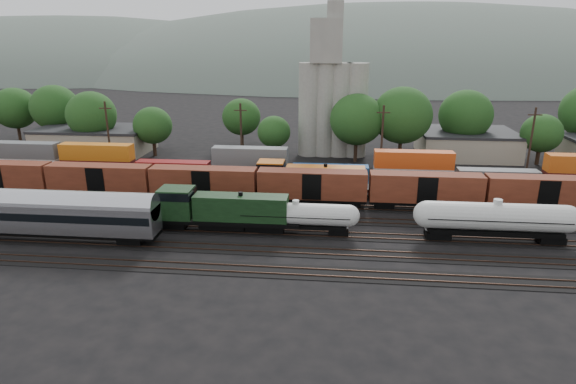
# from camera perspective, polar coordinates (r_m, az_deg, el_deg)

# --- Properties ---
(ground) EXTENTS (600.00, 600.00, 0.00)m
(ground) POSITION_cam_1_polar(r_m,az_deg,el_deg) (63.15, 1.48, -3.20)
(ground) COLOR black
(tracks) EXTENTS (180.00, 33.20, 0.20)m
(tracks) POSITION_cam_1_polar(r_m,az_deg,el_deg) (63.14, 1.48, -3.16)
(tracks) COLOR black
(tracks) RESTS_ON ground
(green_locomotive) EXTENTS (18.91, 3.34, 5.01)m
(green_locomotive) POSITION_cam_1_polar(r_m,az_deg,el_deg) (59.12, -8.74, -1.99)
(green_locomotive) COLOR black
(green_locomotive) RESTS_ON ground
(tank_car_a) EXTENTS (15.25, 2.73, 4.00)m
(tank_car_a) POSITION_cam_1_polar(r_m,az_deg,el_deg) (57.66, 0.91, -2.76)
(tank_car_a) COLOR silver
(tank_car_a) RESTS_ON ground
(tank_car_b) EXTENTS (18.63, 3.34, 4.88)m
(tank_car_b) POSITION_cam_1_polar(r_m,az_deg,el_deg) (60.23, 23.39, -2.89)
(tank_car_b) COLOR silver
(tank_car_b) RESTS_ON ground
(passenger_coach) EXTENTS (26.02, 3.21, 5.91)m
(passenger_coach) POSITION_cam_1_polar(r_m,az_deg,el_deg) (61.83, -26.68, -2.12)
(passenger_coach) COLOR silver
(passenger_coach) RESTS_ON ground
(orange_locomotive) EXTENTS (19.32, 3.22, 4.83)m
(orange_locomotive) POSITION_cam_1_polar(r_m,az_deg,el_deg) (71.75, 1.82, 1.73)
(orange_locomotive) COLOR black
(orange_locomotive) RESTS_ON ground
(boxcar_string) EXTENTS (122.80, 2.90, 4.20)m
(boxcar_string) POSITION_cam_1_polar(r_m,az_deg,el_deg) (71.66, -15.90, 1.33)
(boxcar_string) COLOR black
(boxcar_string) RESTS_ON ground
(container_wall) EXTENTS (160.00, 2.60, 5.80)m
(container_wall) POSITION_cam_1_polar(r_m,az_deg,el_deg) (79.05, -9.25, 3.04)
(container_wall) COLOR black
(container_wall) RESTS_ON ground
(grain_silo) EXTENTS (13.40, 5.00, 29.00)m
(grain_silo) POSITION_cam_1_polar(r_m,az_deg,el_deg) (95.43, 5.23, 10.97)
(grain_silo) COLOR gray
(grain_silo) RESTS_ON ground
(industrial_sheds) EXTENTS (119.38, 17.26, 5.10)m
(industrial_sheds) POSITION_cam_1_polar(r_m,az_deg,el_deg) (96.16, 7.07, 5.70)
(industrial_sheds) COLOR #9E937F
(industrial_sheds) RESTS_ON ground
(tree_band) EXTENTS (162.99, 21.58, 14.09)m
(tree_band) POSITION_cam_1_polar(r_m,az_deg,el_deg) (96.43, 4.21, 8.95)
(tree_band) COLOR black
(tree_band) RESTS_ON ground
(utility_poles) EXTENTS (122.20, 0.36, 12.00)m
(utility_poles) POSITION_cam_1_polar(r_m,az_deg,el_deg) (82.53, 2.69, 6.36)
(utility_poles) COLOR black
(utility_poles) RESTS_ON ground
(distant_hills) EXTENTS (860.00, 286.00, 130.00)m
(distant_hills) POSITION_cam_1_polar(r_m,az_deg,el_deg) (322.25, 9.38, 10.04)
(distant_hills) COLOR #59665B
(distant_hills) RESTS_ON ground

